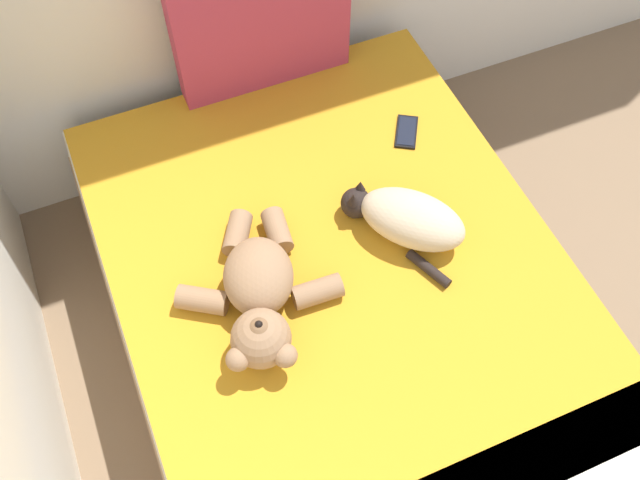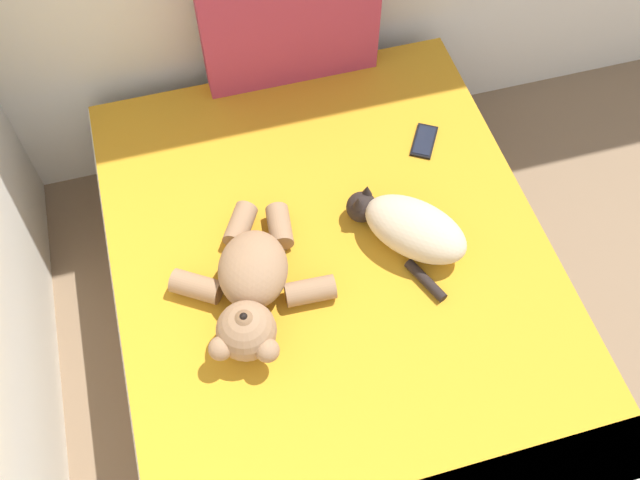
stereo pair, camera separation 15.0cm
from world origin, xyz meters
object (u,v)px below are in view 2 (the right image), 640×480
(cat, at_px, (409,227))
(teddy_bear, at_px, (251,287))
(patterned_cushion, at_px, (290,16))
(cell_phone, at_px, (424,141))
(bed, at_px, (338,312))

(cat, height_order, teddy_bear, teddy_bear)
(patterned_cushion, distance_m, cell_phone, 0.63)
(patterned_cushion, height_order, teddy_bear, patterned_cushion)
(bed, height_order, patterned_cushion, patterned_cushion)
(bed, bearing_deg, patterned_cushion, 85.10)
(bed, xyz_separation_m, cat, (0.24, 0.07, 0.32))
(teddy_bear, bearing_deg, bed, 2.33)
(bed, relative_size, patterned_cushion, 3.05)
(patterned_cushion, xyz_separation_m, teddy_bear, (-0.35, -0.90, -0.19))
(bed, height_order, cat, cat)
(bed, relative_size, cell_phone, 11.63)
(bed, distance_m, cell_phone, 0.67)
(teddy_bear, xyz_separation_m, cell_phone, (0.71, 0.45, -0.07))
(cat, relative_size, teddy_bear, 0.73)
(patterned_cushion, height_order, cat, patterned_cushion)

